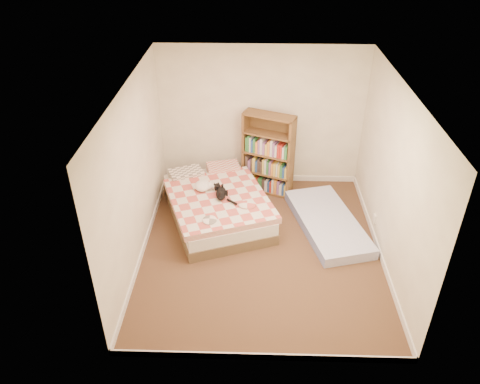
{
  "coord_description": "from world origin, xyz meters",
  "views": [
    {
      "loc": [
        -0.15,
        -5.47,
        4.47
      ],
      "look_at": [
        -0.32,
        0.3,
        0.8
      ],
      "focal_mm": 35.0,
      "sensor_mm": 36.0,
      "label": 1
    }
  ],
  "objects_px": {
    "bed": "(217,204)",
    "bookshelf": "(268,163)",
    "black_cat": "(221,192)",
    "white_dog": "(203,186)",
    "floor_mattress": "(328,222)"
  },
  "relations": [
    {
      "from": "bed",
      "to": "bookshelf",
      "type": "distance_m",
      "value": 1.23
    },
    {
      "from": "bed",
      "to": "black_cat",
      "type": "relative_size",
      "value": 3.86
    },
    {
      "from": "black_cat",
      "to": "white_dog",
      "type": "relative_size",
      "value": 1.57
    },
    {
      "from": "floor_mattress",
      "to": "white_dog",
      "type": "distance_m",
      "value": 2.06
    },
    {
      "from": "bookshelf",
      "to": "bed",
      "type": "bearing_deg",
      "value": -111.13
    },
    {
      "from": "floor_mattress",
      "to": "bed",
      "type": "bearing_deg",
      "value": 157.54
    },
    {
      "from": "black_cat",
      "to": "white_dog",
      "type": "xyz_separation_m",
      "value": [
        -0.3,
        0.16,
        0.01
      ]
    },
    {
      "from": "floor_mattress",
      "to": "white_dog",
      "type": "xyz_separation_m",
      "value": [
        -1.99,
        0.29,
        0.46
      ]
    },
    {
      "from": "bed",
      "to": "floor_mattress",
      "type": "xyz_separation_m",
      "value": [
        1.77,
        -0.24,
        -0.16
      ]
    },
    {
      "from": "floor_mattress",
      "to": "black_cat",
      "type": "xyz_separation_m",
      "value": [
        -1.69,
        0.13,
        0.45
      ]
    },
    {
      "from": "bookshelf",
      "to": "floor_mattress",
      "type": "xyz_separation_m",
      "value": [
        0.94,
        -1.11,
        -0.46
      ]
    },
    {
      "from": "bed",
      "to": "black_cat",
      "type": "xyz_separation_m",
      "value": [
        0.09,
        -0.11,
        0.3
      ]
    },
    {
      "from": "bookshelf",
      "to": "white_dog",
      "type": "bearing_deg",
      "value": -119.43
    },
    {
      "from": "bookshelf",
      "to": "white_dog",
      "type": "xyz_separation_m",
      "value": [
        -1.05,
        -0.81,
        0.01
      ]
    },
    {
      "from": "bed",
      "to": "floor_mattress",
      "type": "bearing_deg",
      "value": -27.57
    }
  ]
}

